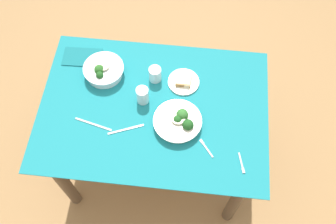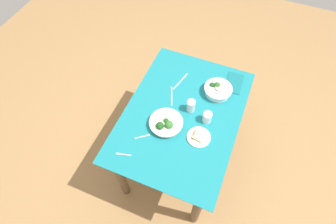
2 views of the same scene
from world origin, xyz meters
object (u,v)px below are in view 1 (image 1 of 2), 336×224
object	(u,v)px
fork_by_far_bowl	(242,164)
table_knife_right	(126,129)
bread_side_plate	(184,82)
fork_by_near_bowl	(206,147)
water_glass_center	(143,95)
napkin_folded_upper	(82,57)
water_glass_side	(155,74)
broccoli_bowl_far	(103,71)
table_knife_left	(93,124)
broccoli_bowl_near	(179,121)

from	to	relation	value
fork_by_far_bowl	table_knife_right	world-z (taller)	same
bread_side_plate	fork_by_near_bowl	size ratio (longest dim) A/B	1.79
water_glass_center	napkin_folded_upper	distance (m)	0.46
water_glass_side	table_knife_right	bearing A→B (deg)	-109.02
napkin_folded_upper	bread_side_plate	bearing A→B (deg)	-10.43
fork_by_near_bowl	water_glass_center	bearing A→B (deg)	18.17
fork_by_near_bowl	napkin_folded_upper	distance (m)	0.88
broccoli_bowl_far	bread_side_plate	bearing A→B (deg)	-0.89
water_glass_side	napkin_folded_upper	distance (m)	0.44
water_glass_side	napkin_folded_upper	xyz separation A→B (m)	(-0.43, 0.10, -0.04)
fork_by_far_bowl	table_knife_left	xyz separation A→B (m)	(-0.76, 0.14, -0.00)
bread_side_plate	fork_by_near_bowl	xyz separation A→B (m)	(0.14, -0.37, -0.01)
bread_side_plate	napkin_folded_upper	distance (m)	0.60
bread_side_plate	broccoli_bowl_far	bearing A→B (deg)	179.11
fork_by_far_bowl	table_knife_right	size ratio (longest dim) A/B	0.57
broccoli_bowl_far	water_glass_center	bearing A→B (deg)	-30.81
table_knife_left	fork_by_far_bowl	bearing A→B (deg)	3.74
water_glass_center	table_knife_left	size ratio (longest dim) A/B	0.50
broccoli_bowl_far	napkin_folded_upper	size ratio (longest dim) A/B	1.02
broccoli_bowl_far	water_glass_side	world-z (taller)	broccoli_bowl_far
water_glass_center	table_knife_left	xyz separation A→B (m)	(-0.23, -0.17, -0.05)
bread_side_plate	table_knife_right	distance (m)	0.41
fork_by_near_bowl	bread_side_plate	bearing A→B (deg)	-16.35
broccoli_bowl_near	water_glass_side	xyz separation A→B (m)	(-0.15, 0.26, 0.02)
napkin_folded_upper	water_glass_center	bearing A→B (deg)	-32.29
broccoli_bowl_near	fork_by_near_bowl	xyz separation A→B (m)	(0.15, -0.12, -0.03)
broccoli_bowl_near	table_knife_right	size ratio (longest dim) A/B	1.32
fork_by_near_bowl	table_knife_right	distance (m)	0.42
fork_by_far_bowl	napkin_folded_upper	world-z (taller)	napkin_folded_upper
broccoli_bowl_near	bread_side_plate	bearing A→B (deg)	89.16
broccoli_bowl_far	bread_side_plate	world-z (taller)	broccoli_bowl_far
table_knife_right	table_knife_left	bearing A→B (deg)	-25.73
broccoli_bowl_far	table_knife_left	xyz separation A→B (m)	(0.00, -0.31, -0.03)
bread_side_plate	water_glass_center	distance (m)	0.25
broccoli_bowl_near	table_knife_right	distance (m)	0.27
table_knife_left	napkin_folded_upper	world-z (taller)	napkin_folded_upper
fork_by_far_bowl	fork_by_near_bowl	world-z (taller)	same
water_glass_center	napkin_folded_upper	size ratio (longest dim) A/B	0.48
water_glass_center	napkin_folded_upper	bearing A→B (deg)	147.71
bread_side_plate	table_knife_right	size ratio (longest dim) A/B	0.91
water_glass_center	water_glass_side	xyz separation A→B (m)	(0.05, 0.14, -0.01)
water_glass_center	table_knife_left	world-z (taller)	water_glass_center
water_glass_side	fork_by_near_bowl	distance (m)	0.49
table_knife_right	napkin_folded_upper	world-z (taller)	napkin_folded_upper
broccoli_bowl_near	fork_by_far_bowl	distance (m)	0.38
water_glass_center	fork_by_far_bowl	distance (m)	0.61
fork_by_near_bowl	table_knife_left	world-z (taller)	same
water_glass_side	fork_by_far_bowl	distance (m)	0.66
broccoli_bowl_near	water_glass_side	world-z (taller)	water_glass_side
table_knife_left	table_knife_right	bearing A→B (deg)	9.89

